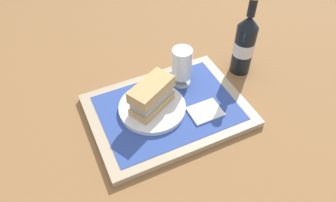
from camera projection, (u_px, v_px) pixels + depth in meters
name	position (u px, v px, depth m)	size (l,w,h in m)	color
ground_plane	(168.00, 113.00, 0.93)	(3.00, 3.00, 0.00)	olive
tray	(168.00, 110.00, 0.92)	(0.44, 0.32, 0.02)	tan
placemat	(168.00, 108.00, 0.91)	(0.38, 0.27, 0.00)	#2D4793
plate	(152.00, 108.00, 0.91)	(0.19, 0.19, 0.01)	white
sandwich	(152.00, 95.00, 0.87)	(0.14, 0.12, 0.08)	tan
beer_glass	(182.00, 65.00, 0.93)	(0.06, 0.06, 0.12)	silver
napkin_folded	(205.00, 112.00, 0.90)	(0.09, 0.07, 0.01)	white
beer_bottle	(244.00, 44.00, 0.98)	(0.07, 0.07, 0.27)	black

